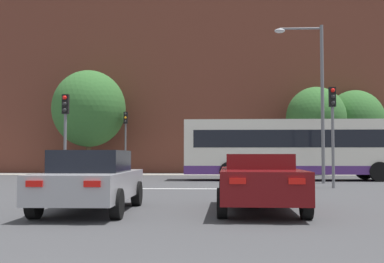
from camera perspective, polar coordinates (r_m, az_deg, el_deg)
The scene contains 15 objects.
stop_line_strip at distance 19.12m, azimuth 0.11°, elevation -6.80°, with size 8.49×0.30×0.01m, color silver.
far_pavement at distance 33.21m, azimuth 1.18°, elevation -5.12°, with size 69.44×2.50×0.01m, color gray.
brick_civic_building at distance 42.08m, azimuth 3.38°, elevation 7.06°, with size 44.28×11.42×24.17m.
car_saloon_left at distance 11.62m, azimuth -11.81°, elevation -5.66°, with size 1.97×4.43×1.44m.
car_roadster_right at distance 11.56m, azimuth 8.01°, elevation -5.90°, with size 2.05×4.47×1.35m.
bus_crossing_lead at distance 26.19m, azimuth 12.59°, elevation -1.94°, with size 12.16×2.65×3.17m.
traffic_light_far_right at distance 32.59m, azimuth 10.36°, elevation -0.65°, with size 0.26×0.31×3.75m.
traffic_light_far_left at distance 33.00m, azimuth -7.89°, elevation -0.12°, with size 0.26×0.31×4.28m.
traffic_light_near_left at distance 20.27m, azimuth -14.80°, elevation 0.82°, with size 0.26×0.31×3.81m.
traffic_light_near_right at distance 20.37m, azimuth 16.34°, elevation 1.33°, with size 0.26×0.31×4.11m.
street_lamp_junction at distance 23.76m, azimuth 14.27°, elevation 5.22°, with size 2.32×0.36×7.57m.
pedestrian_waiting at distance 32.90m, azimuth 5.56°, elevation -3.55°, with size 0.45×0.40×1.57m.
tree_by_building at distance 36.91m, azimuth 18.74°, elevation 1.21°, with size 4.23×4.23×6.07m.
tree_kerbside at distance 34.59m, azimuth -12.12°, elevation 2.66°, with size 5.13×5.13×7.30m.
tree_distant at distance 34.63m, azimuth 14.49°, elevation 1.54°, with size 4.14×4.14×6.10m.
Camera 1 is at (0.83, -3.24, 1.32)m, focal length 45.00 mm.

